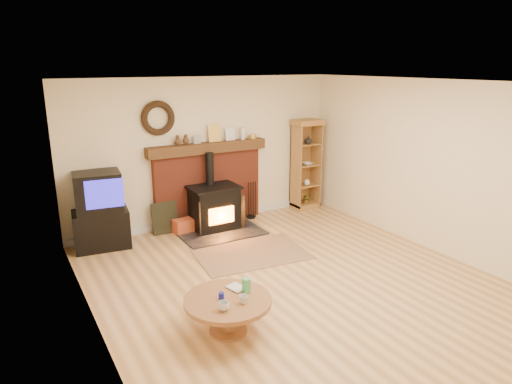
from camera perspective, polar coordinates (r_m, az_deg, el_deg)
ground at (r=6.28m, az=4.50°, el=-10.92°), size 5.50×5.50×0.00m
room_shell at (r=5.78m, az=4.18°, el=4.78°), size 5.02×5.52×2.61m
chimney_breast at (r=8.19m, az=-5.99°, el=1.49°), size 2.20×0.22×1.78m
wood_stove at (r=7.94m, az=-5.16°, el=-2.09°), size 1.40×1.00×1.34m
area_rug at (r=7.06m, az=-0.63°, el=-7.66°), size 1.76×1.30×0.01m
tv_unit at (r=7.51m, az=-18.93°, el=-2.37°), size 0.90×0.68×1.22m
curio_cabinet at (r=9.08m, az=6.18°, el=3.47°), size 0.57×0.41×1.77m
firelog_box at (r=7.95m, az=-8.84°, el=-4.21°), size 0.41×0.28×0.24m
leaning_painting at (r=7.94m, az=-11.30°, el=-3.20°), size 0.46×0.12×0.54m
fire_tools at (r=8.57m, az=-0.58°, el=-2.27°), size 0.19×0.16×0.70m
coffee_table at (r=5.03m, az=-3.50°, el=-13.91°), size 0.95×0.95×0.56m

